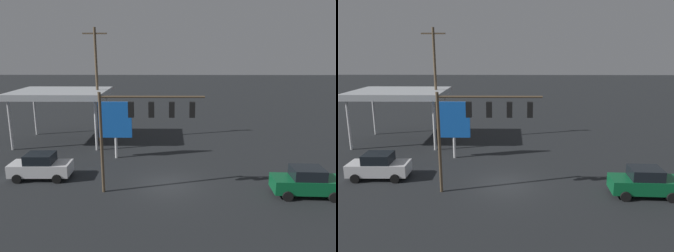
{
  "view_description": "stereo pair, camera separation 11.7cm",
  "coord_description": "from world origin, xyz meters",
  "views": [
    {
      "loc": [
        -0.23,
        21.67,
        9.42
      ],
      "look_at": [
        0.0,
        -2.0,
        3.82
      ],
      "focal_mm": 35.0,
      "sensor_mm": 36.0,
      "label": 1
    },
    {
      "loc": [
        -0.35,
        21.66,
        9.42
      ],
      "look_at": [
        0.0,
        -2.0,
        3.82
      ],
      "focal_mm": 35.0,
      "sensor_mm": 36.0,
      "label": 2
    }
  ],
  "objects": [
    {
      "name": "ground_plane",
      "position": [
        0.0,
        0.0,
        0.0
      ],
      "size": [
        200.0,
        200.0,
        0.0
      ],
      "primitive_type": "plane",
      "color": "black"
    },
    {
      "name": "traffic_signal_assembly",
      "position": [
        1.6,
        1.18,
        5.1
      ],
      "size": [
        6.77,
        0.43,
        6.77
      ],
      "color": "brown",
      "rests_on": "ground"
    },
    {
      "name": "utility_pole",
      "position": [
        7.27,
        -11.43,
        6.03
      ],
      "size": [
        2.4,
        0.26,
        11.47
      ],
      "color": "brown",
      "rests_on": "ground"
    },
    {
      "name": "gas_station_canopy",
      "position": [
        10.87,
        -11.02,
        4.97
      ],
      "size": [
        9.27,
        7.02,
        5.35
      ],
      "color": "#B2B7BC",
      "rests_on": "ground"
    },
    {
      "name": "price_sign",
      "position": [
        4.6,
        -5.87,
        3.34
      ],
      "size": [
        2.86,
        0.27,
        5.02
      ],
      "color": "silver",
      "rests_on": "ground"
    },
    {
      "name": "sedan_waiting",
      "position": [
        9.41,
        -1.09,
        0.95
      ],
      "size": [
        4.43,
        2.11,
        1.93
      ],
      "rotation": [
        0.0,
        0.0,
        0.01
      ],
      "color": "silver",
      "rests_on": "ground"
    },
    {
      "name": "sedan_far",
      "position": [
        -9.09,
        1.64,
        0.95
      ],
      "size": [
        4.48,
        2.22,
        1.93
      ],
      "rotation": [
        0.0,
        0.0,
        -0.04
      ],
      "color": "#0C592D",
      "rests_on": "ground"
    }
  ]
}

